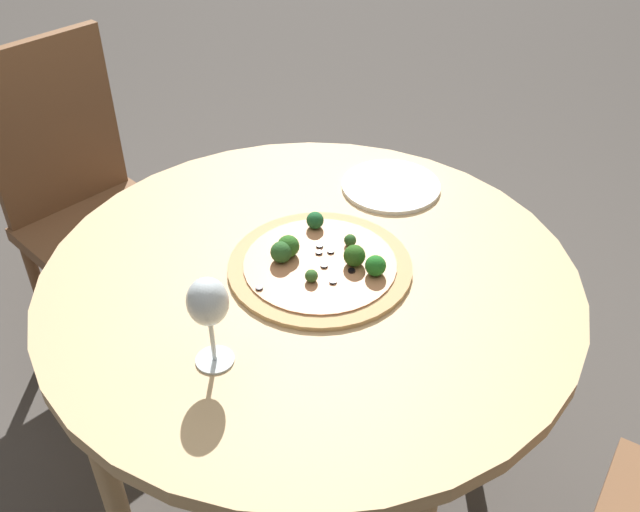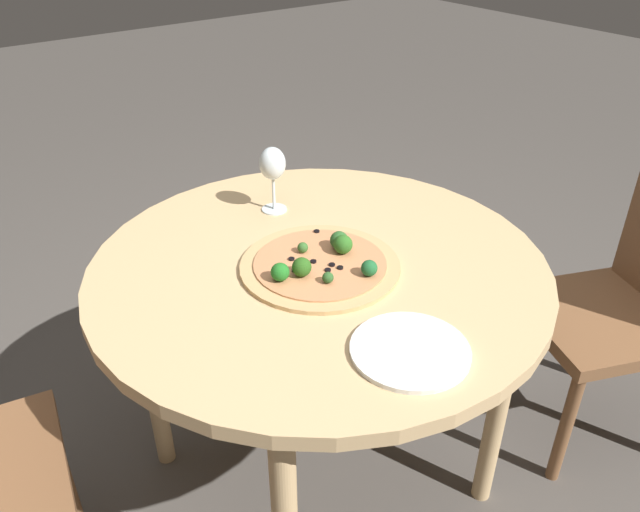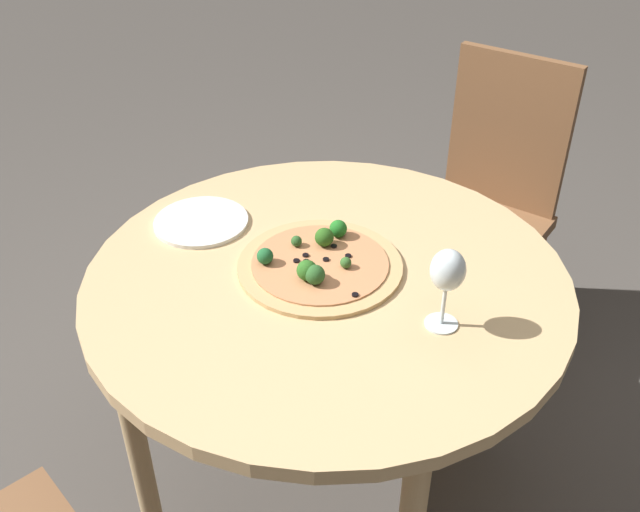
% 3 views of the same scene
% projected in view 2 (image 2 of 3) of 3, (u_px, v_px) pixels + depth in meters
% --- Properties ---
extents(ground_plane, '(12.00, 12.00, 0.00)m').
position_uv_depth(ground_plane, '(319.00, 475.00, 1.80)').
color(ground_plane, '#4C4742').
extents(dining_table, '(1.04, 1.04, 0.73)m').
position_uv_depth(dining_table, '(319.00, 289.00, 1.46)').
color(dining_table, tan).
rests_on(dining_table, ground_plane).
extents(chair, '(0.52, 0.52, 0.93)m').
position_uv_depth(chair, '(630.00, 293.00, 1.73)').
color(chair, brown).
rests_on(chair, ground_plane).
extents(pizza, '(0.36, 0.36, 0.06)m').
position_uv_depth(pizza, '(321.00, 263.00, 1.39)').
color(pizza, tan).
rests_on(pizza, dining_table).
extents(wine_glass, '(0.07, 0.07, 0.17)m').
position_uv_depth(wine_glass, '(272.00, 166.00, 1.57)').
color(wine_glass, silver).
rests_on(wine_glass, dining_table).
extents(plate_near, '(0.22, 0.22, 0.01)m').
position_uv_depth(plate_near, '(410.00, 350.00, 1.15)').
color(plate_near, silver).
rests_on(plate_near, dining_table).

